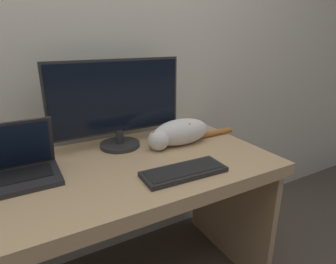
{
  "coord_description": "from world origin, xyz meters",
  "views": [
    {
      "loc": [
        -0.34,
        -0.72,
        1.3
      ],
      "look_at": [
        0.24,
        0.33,
        0.89
      ],
      "focal_mm": 30.0,
      "sensor_mm": 36.0,
      "label": 1
    }
  ],
  "objects_px": {
    "laptop": "(16,169)",
    "cat": "(179,132)",
    "monitor": "(117,103)",
    "external_keyboard": "(184,172)"
  },
  "relations": [
    {
      "from": "laptop",
      "to": "external_keyboard",
      "type": "distance_m",
      "value": 0.66
    },
    {
      "from": "laptop",
      "to": "cat",
      "type": "xyz_separation_m",
      "value": [
        0.76,
        0.01,
        0.02
      ]
    },
    {
      "from": "monitor",
      "to": "laptop",
      "type": "bearing_deg",
      "value": -163.84
    },
    {
      "from": "external_keyboard",
      "to": "cat",
      "type": "relative_size",
      "value": 0.65
    },
    {
      "from": "monitor",
      "to": "laptop",
      "type": "xyz_separation_m",
      "value": [
        -0.48,
        -0.14,
        -0.18
      ]
    },
    {
      "from": "monitor",
      "to": "laptop",
      "type": "relative_size",
      "value": 2.12
    },
    {
      "from": "monitor",
      "to": "cat",
      "type": "distance_m",
      "value": 0.35
    },
    {
      "from": "external_keyboard",
      "to": "cat",
      "type": "height_order",
      "value": "cat"
    },
    {
      "from": "laptop",
      "to": "external_keyboard",
      "type": "xyz_separation_m",
      "value": [
        0.6,
        -0.28,
        -0.04
      ]
    },
    {
      "from": "cat",
      "to": "laptop",
      "type": "bearing_deg",
      "value": -177.8
    }
  ]
}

